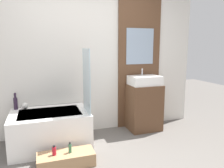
# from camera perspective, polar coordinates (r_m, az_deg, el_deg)

# --- Properties ---
(wall_tiled_back) EXTENTS (4.20, 0.06, 2.60)m
(wall_tiled_back) POSITION_cam_1_polar(r_m,az_deg,el_deg) (3.75, -7.68, 6.89)
(wall_tiled_back) COLOR silver
(wall_tiled_back) RESTS_ON ground_plane
(wall_wood_accent) EXTENTS (0.81, 0.04, 2.60)m
(wall_wood_accent) POSITION_cam_1_polar(r_m,az_deg,el_deg) (4.03, 7.15, 7.27)
(wall_wood_accent) COLOR brown
(wall_wood_accent) RESTS_ON ground_plane
(bathtub) EXTENTS (1.12, 0.80, 0.53)m
(bathtub) POSITION_cam_1_polar(r_m,az_deg,el_deg) (3.45, -15.77, -11.26)
(bathtub) COLOR white
(bathtub) RESTS_ON ground_plane
(glass_shower_screen) EXTENTS (0.01, 0.46, 0.93)m
(glass_shower_screen) POSITION_cam_1_polar(r_m,az_deg,el_deg) (3.18, -6.66, 0.85)
(glass_shower_screen) COLOR silver
(glass_shower_screen) RESTS_ON bathtub
(wooden_step_bench) EXTENTS (0.71, 0.30, 0.17)m
(wooden_step_bench) POSITION_cam_1_polar(r_m,az_deg,el_deg) (2.96, -11.88, -18.69)
(wooden_step_bench) COLOR #A87F56
(wooden_step_bench) RESTS_ON ground_plane
(vanity_cabinet) EXTENTS (0.56, 0.43, 0.82)m
(vanity_cabinet) POSITION_cam_1_polar(r_m,az_deg,el_deg) (3.97, 8.36, -6.04)
(vanity_cabinet) COLOR brown
(vanity_cabinet) RESTS_ON ground_plane
(sink) EXTENTS (0.53, 0.39, 0.28)m
(sink) POSITION_cam_1_polar(r_m,az_deg,el_deg) (3.87, 8.54, 0.94)
(sink) COLOR white
(sink) RESTS_ON vanity_cabinet
(vase_tall_dark) EXTENTS (0.06, 0.06, 0.26)m
(vase_tall_dark) POSITION_cam_1_polar(r_m,az_deg,el_deg) (3.66, -23.89, -4.50)
(vase_tall_dark) COLOR #2D1E33
(vase_tall_dark) RESTS_ON bathtub
(vase_round_light) EXTENTS (0.10, 0.10, 0.10)m
(vase_round_light) POSITION_cam_1_polar(r_m,az_deg,el_deg) (3.65, -21.78, -5.32)
(vase_round_light) COLOR silver
(vase_round_light) RESTS_ON bathtub
(bottle_soap_primary) EXTENTS (0.05, 0.05, 0.12)m
(bottle_soap_primary) POSITION_cam_1_polar(r_m,az_deg,el_deg) (2.89, -14.88, -16.50)
(bottle_soap_primary) COLOR #B21928
(bottle_soap_primary) RESTS_ON wooden_step_bench
(bottle_soap_secondary) EXTENTS (0.04, 0.04, 0.14)m
(bottle_soap_secondary) POSITION_cam_1_polar(r_m,az_deg,el_deg) (2.90, -10.91, -16.09)
(bottle_soap_secondary) COLOR #38704C
(bottle_soap_secondary) RESTS_ON wooden_step_bench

